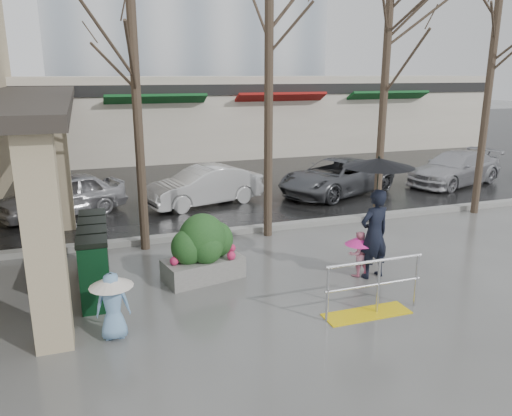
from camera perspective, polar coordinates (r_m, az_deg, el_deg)
ground at (r=9.74m, az=2.14°, el=-10.12°), size 120.00×120.00×0.00m
street_asphalt at (r=30.65m, az=-13.01°, el=6.99°), size 120.00×36.00×0.01m
curb at (r=13.26m, az=-4.12°, el=-2.81°), size 120.00×0.30×0.15m
canopy_slab at (r=16.28m, az=-25.25°, el=11.88°), size 2.80×18.00×0.25m
pillar_front at (r=8.09m, az=-23.05°, el=-3.40°), size 0.55×0.55×3.50m
pillar_back at (r=14.42m, az=-21.61°, el=4.48°), size 0.55×0.55×3.50m
storefront_row at (r=26.77m, az=-7.93°, el=10.43°), size 34.00×6.74×4.00m
handrail at (r=9.18m, az=13.00°, el=-9.59°), size 1.90×0.50×1.03m
tree_west at (r=11.90m, az=-13.96°, el=19.21°), size 3.20×3.20×6.80m
tree_midwest at (r=12.64m, az=1.51°, el=20.04°), size 3.20×3.20×7.00m
tree_mideast at (r=14.12m, az=14.77°, el=17.54°), size 3.20×3.20×6.50m
tree_east at (r=16.33m, az=25.72°, el=18.05°), size 3.20×3.20×7.20m
woman at (r=10.43m, az=13.55°, el=0.08°), size 1.43×1.43×2.58m
child_pink at (r=10.72m, az=11.64°, el=-4.74°), size 0.59×0.59×0.97m
child_blue at (r=8.38m, az=-16.10°, el=-9.95°), size 0.70×0.70×1.13m
planter at (r=10.37m, az=-6.09°, el=-4.58°), size 1.74×1.13×1.40m
news_boxes at (r=10.32m, az=-17.97°, el=-5.35°), size 0.62×2.42×1.34m
car_a at (r=16.00m, az=-21.26°, el=1.38°), size 3.99×2.72×1.26m
car_b at (r=16.23m, az=-6.00°, el=2.53°), size 4.04×2.29×1.26m
car_c at (r=17.83m, az=9.16°, el=3.55°), size 4.99×3.65×1.26m
car_d at (r=20.65m, az=21.79°, el=4.24°), size 4.67×2.95×1.26m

